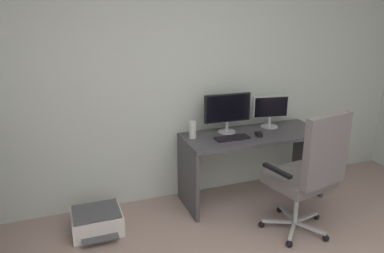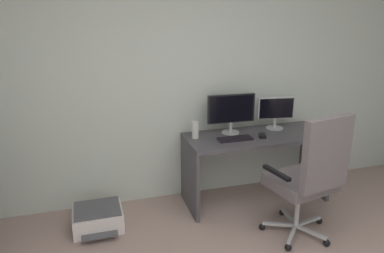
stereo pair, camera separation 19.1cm
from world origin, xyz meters
name	(u,v)px [view 2 (the right image)]	position (x,y,z in m)	size (l,w,h in m)	color
wall_back	(179,78)	(0.00, 2.36, 1.28)	(5.48, 0.10, 2.56)	silver
desk	(257,152)	(0.72, 1.97, 0.54)	(1.47, 0.58, 0.73)	#464448
monitor_main	(231,110)	(0.48, 2.11, 0.97)	(0.49, 0.18, 0.41)	#B2B5B7
monitor_secondary	(276,110)	(0.98, 2.11, 0.93)	(0.39, 0.18, 0.34)	#B2B5B7
keyboard	(235,139)	(0.44, 1.90, 0.74)	(0.34, 0.13, 0.02)	black
computer_mouse	(262,136)	(0.73, 1.89, 0.74)	(0.06, 0.10, 0.03)	black
desktop_speaker	(195,130)	(0.08, 2.06, 0.81)	(0.07, 0.07, 0.17)	silver
office_chair	(310,173)	(0.83, 1.18, 0.63)	(0.64, 0.66, 1.16)	#B7BABC
printer	(98,218)	(-0.92, 1.89, 0.10)	(0.45, 0.46, 0.21)	silver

